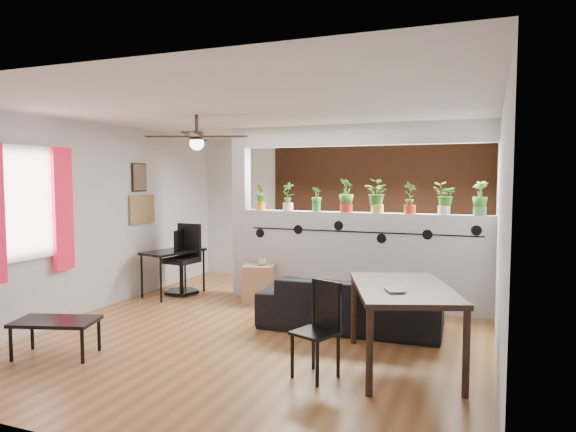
{
  "coord_description": "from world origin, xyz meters",
  "views": [
    {
      "loc": [
        2.5,
        -5.68,
        1.85
      ],
      "look_at": [
        0.03,
        0.6,
        1.34
      ],
      "focal_mm": 32.0,
      "sensor_mm": 36.0,
      "label": 1
    }
  ],
  "objects_px": {
    "potted_plant_2": "(316,198)",
    "potted_plant_6": "(444,197)",
    "cup": "(262,262)",
    "potted_plant_3": "(346,194)",
    "computer_desk": "(173,255)",
    "folding_chair": "(321,320)",
    "cube_shelf": "(259,283)",
    "potted_plant_7": "(480,197)",
    "sofa": "(350,304)",
    "ceiling_fan": "(197,139)",
    "coffee_table": "(56,324)",
    "dining_table": "(403,295)",
    "potted_plant_5": "(410,197)",
    "potted_plant_0": "(261,196)",
    "potted_plant_1": "(288,196)",
    "potted_plant_4": "(377,195)",
    "office_chair": "(184,264)"
  },
  "relations": [
    {
      "from": "ceiling_fan",
      "to": "cup",
      "type": "bearing_deg",
      "value": 82.43
    },
    {
      "from": "ceiling_fan",
      "to": "folding_chair",
      "type": "xyz_separation_m",
      "value": [
        1.87,
        -0.91,
        -1.79
      ]
    },
    {
      "from": "potted_plant_3",
      "to": "computer_desk",
      "type": "bearing_deg",
      "value": -171.41
    },
    {
      "from": "potted_plant_6",
      "to": "cup",
      "type": "xyz_separation_m",
      "value": [
        -2.53,
        -0.34,
        -0.98
      ]
    },
    {
      "from": "sofa",
      "to": "potted_plant_5",
      "type": "bearing_deg",
      "value": -117.38
    },
    {
      "from": "potted_plant_0",
      "to": "potted_plant_1",
      "type": "bearing_deg",
      "value": 0.0
    },
    {
      "from": "potted_plant_4",
      "to": "potted_plant_5",
      "type": "bearing_deg",
      "value": 0.0
    },
    {
      "from": "potted_plant_6",
      "to": "cube_shelf",
      "type": "relative_size",
      "value": 0.79
    },
    {
      "from": "folding_chair",
      "to": "sofa",
      "type": "bearing_deg",
      "value": 94.57
    },
    {
      "from": "potted_plant_5",
      "to": "coffee_table",
      "type": "bearing_deg",
      "value": -134.03
    },
    {
      "from": "potted_plant_2",
      "to": "cube_shelf",
      "type": "xyz_separation_m",
      "value": [
        -0.78,
        -0.34,
        -1.27
      ]
    },
    {
      "from": "potted_plant_3",
      "to": "potted_plant_6",
      "type": "distance_m",
      "value": 1.35
    },
    {
      "from": "potted_plant_4",
      "to": "potted_plant_2",
      "type": "bearing_deg",
      "value": 180.0
    },
    {
      "from": "dining_table",
      "to": "cup",
      "type": "bearing_deg",
      "value": 141.4
    },
    {
      "from": "potted_plant_7",
      "to": "cube_shelf",
      "type": "distance_m",
      "value": 3.33
    },
    {
      "from": "cube_shelf",
      "to": "potted_plant_6",
      "type": "bearing_deg",
      "value": -7.69
    },
    {
      "from": "ceiling_fan",
      "to": "potted_plant_6",
      "type": "xyz_separation_m",
      "value": [
        2.73,
        1.8,
        -0.73
      ]
    },
    {
      "from": "potted_plant_7",
      "to": "dining_table",
      "type": "distance_m",
      "value": 2.46
    },
    {
      "from": "potted_plant_3",
      "to": "computer_desk",
      "type": "relative_size",
      "value": 0.45
    },
    {
      "from": "potted_plant_7",
      "to": "folding_chair",
      "type": "bearing_deg",
      "value": -115.8
    },
    {
      "from": "potted_plant_7",
      "to": "sofa",
      "type": "bearing_deg",
      "value": -141.14
    },
    {
      "from": "potted_plant_0",
      "to": "potted_plant_5",
      "type": "bearing_deg",
      "value": 0.0
    },
    {
      "from": "potted_plant_4",
      "to": "office_chair",
      "type": "xyz_separation_m",
      "value": [
        -3.03,
        -0.27,
        -1.12
      ]
    },
    {
      "from": "potted_plant_2",
      "to": "folding_chair",
      "type": "height_order",
      "value": "potted_plant_2"
    },
    {
      "from": "potted_plant_2",
      "to": "potted_plant_6",
      "type": "bearing_deg",
      "value": -0.0
    },
    {
      "from": "ceiling_fan",
      "to": "potted_plant_1",
      "type": "xyz_separation_m",
      "value": [
        0.47,
        1.8,
        -0.74
      ]
    },
    {
      "from": "cup",
      "to": "dining_table",
      "type": "bearing_deg",
      "value": -38.6
    },
    {
      "from": "potted_plant_5",
      "to": "potted_plant_7",
      "type": "bearing_deg",
      "value": -0.0
    },
    {
      "from": "potted_plant_3",
      "to": "folding_chair",
      "type": "distance_m",
      "value": 2.96
    },
    {
      "from": "ceiling_fan",
      "to": "coffee_table",
      "type": "height_order",
      "value": "ceiling_fan"
    },
    {
      "from": "sofa",
      "to": "folding_chair",
      "type": "relative_size",
      "value": 2.35
    },
    {
      "from": "potted_plant_6",
      "to": "coffee_table",
      "type": "bearing_deg",
      "value": -137.9
    },
    {
      "from": "computer_desk",
      "to": "potted_plant_3",
      "type": "bearing_deg",
      "value": 8.59
    },
    {
      "from": "potted_plant_0",
      "to": "potted_plant_4",
      "type": "height_order",
      "value": "potted_plant_4"
    },
    {
      "from": "sofa",
      "to": "cube_shelf",
      "type": "relative_size",
      "value": 3.75
    },
    {
      "from": "ceiling_fan",
      "to": "potted_plant_0",
      "type": "height_order",
      "value": "ceiling_fan"
    },
    {
      "from": "potted_plant_2",
      "to": "office_chair",
      "type": "xyz_separation_m",
      "value": [
        -2.12,
        -0.27,
        -1.06
      ]
    },
    {
      "from": "potted_plant_5",
      "to": "folding_chair",
      "type": "height_order",
      "value": "potted_plant_5"
    },
    {
      "from": "potted_plant_0",
      "to": "cube_shelf",
      "type": "bearing_deg",
      "value": -69.97
    },
    {
      "from": "computer_desk",
      "to": "potted_plant_4",
      "type": "bearing_deg",
      "value": 7.37
    },
    {
      "from": "ceiling_fan",
      "to": "potted_plant_5",
      "type": "height_order",
      "value": "ceiling_fan"
    },
    {
      "from": "potted_plant_6",
      "to": "cup",
      "type": "bearing_deg",
      "value": -172.36
    },
    {
      "from": "potted_plant_3",
      "to": "office_chair",
      "type": "height_order",
      "value": "potted_plant_3"
    },
    {
      "from": "coffee_table",
      "to": "folding_chair",
      "type": "bearing_deg",
      "value": 10.74
    },
    {
      "from": "cup",
      "to": "cube_shelf",
      "type": "bearing_deg",
      "value": 180.0
    },
    {
      "from": "ceiling_fan",
      "to": "potted_plant_6",
      "type": "relative_size",
      "value": 2.72
    },
    {
      "from": "coffee_table",
      "to": "potted_plant_1",
      "type": "bearing_deg",
      "value": 67.87
    },
    {
      "from": "potted_plant_2",
      "to": "cup",
      "type": "height_order",
      "value": "potted_plant_2"
    },
    {
      "from": "potted_plant_0",
      "to": "potted_plant_1",
      "type": "xyz_separation_m",
      "value": [
        0.45,
        0.0,
        0.01
      ]
    },
    {
      "from": "potted_plant_0",
      "to": "potted_plant_3",
      "type": "height_order",
      "value": "potted_plant_3"
    }
  ]
}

